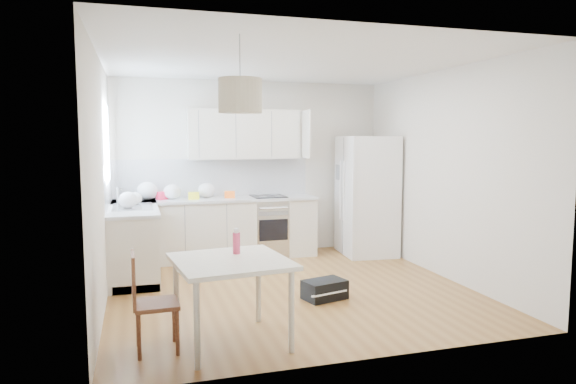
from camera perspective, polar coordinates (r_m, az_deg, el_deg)
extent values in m
plane|color=brown|center=(6.33, 0.15, -10.67)|extent=(4.20, 4.20, 0.00)
plane|color=white|center=(6.13, 0.15, 14.30)|extent=(4.20, 4.20, 0.00)
plane|color=beige|center=(8.11, -4.10, 2.70)|extent=(4.20, 0.00, 4.20)
plane|color=beige|center=(5.84, -20.01, 1.07)|extent=(0.00, 4.20, 4.20)
plane|color=beige|center=(6.98, 16.92, 1.92)|extent=(0.00, 4.20, 4.20)
cube|color=#BFE0F9|center=(6.97, -19.46, 5.12)|extent=(0.02, 1.00, 1.00)
cube|color=beige|center=(7.82, -7.89, -4.19)|extent=(3.00, 0.60, 0.88)
cube|color=beige|center=(7.14, -16.76, -5.36)|extent=(0.60, 1.80, 0.88)
cube|color=silver|center=(7.75, -7.94, -0.84)|extent=(3.02, 0.64, 0.04)
cube|color=silver|center=(7.07, -16.87, -1.70)|extent=(0.64, 1.82, 0.04)
cube|color=white|center=(8.01, -8.29, 1.60)|extent=(3.00, 0.01, 0.58)
cube|color=white|center=(7.04, -19.34, 0.73)|extent=(0.01, 1.80, 0.58)
cube|color=beige|center=(7.91, -4.95, 6.41)|extent=(1.70, 0.32, 0.75)
cube|color=beige|center=(4.57, -6.38, -7.68)|extent=(1.07, 1.07, 0.04)
cylinder|color=beige|center=(4.20, -10.08, -14.37)|extent=(0.05, 0.05, 0.72)
cylinder|color=beige|center=(4.45, 0.38, -13.12)|extent=(0.05, 0.05, 0.72)
cylinder|color=beige|center=(4.95, -12.30, -11.24)|extent=(0.05, 0.05, 0.72)
cylinder|color=beige|center=(5.16, -3.31, -10.40)|extent=(0.05, 0.05, 0.72)
cylinder|color=#DF3D65|center=(4.75, -5.75, -5.45)|extent=(0.08, 0.08, 0.24)
cube|color=black|center=(5.93, 4.08, -10.76)|extent=(0.53, 0.41, 0.21)
cylinder|color=beige|center=(4.51, -5.33, 10.61)|extent=(0.43, 0.43, 0.29)
ellipsoid|color=white|center=(7.71, -15.38, 0.12)|extent=(0.30, 0.25, 0.27)
ellipsoid|color=white|center=(7.72, -12.75, 0.03)|extent=(0.25, 0.21, 0.22)
ellipsoid|color=white|center=(7.80, -9.04, 0.18)|extent=(0.26, 0.22, 0.23)
ellipsoid|color=white|center=(7.21, -16.65, -0.70)|extent=(0.19, 0.16, 0.17)
ellipsoid|color=white|center=(6.88, -17.35, -0.86)|extent=(0.24, 0.20, 0.21)
cube|color=#FF6016|center=(7.74, -6.49, -0.29)|extent=(0.17, 0.13, 0.10)
cube|color=yellow|center=(7.64, -10.44, -0.42)|extent=(0.16, 0.11, 0.11)
cube|color=red|center=(7.72, -13.77, -0.40)|extent=(0.20, 0.19, 0.12)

